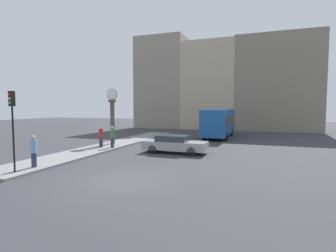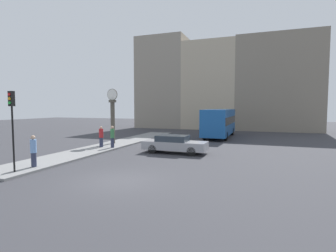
% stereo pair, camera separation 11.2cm
% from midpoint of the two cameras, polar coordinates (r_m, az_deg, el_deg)
% --- Properties ---
extents(ground_plane, '(120.00, 120.00, 0.00)m').
position_cam_midpoint_polar(ground_plane, '(12.71, -10.53, -11.66)').
color(ground_plane, '#38383D').
extents(sidewalk_corner, '(2.93, 23.39, 0.13)m').
position_cam_midpoint_polar(sidewalk_corner, '(24.07, -12.02, -4.04)').
color(sidewalk_corner, gray).
rests_on(sidewalk_corner, ground_plane).
extents(building_row, '(28.03, 5.00, 15.00)m').
position_cam_midpoint_polar(building_row, '(42.21, 11.05, 8.93)').
color(building_row, gray).
rests_on(building_row, ground_plane).
extents(sedan_car, '(4.79, 1.75, 1.34)m').
position_cam_midpoint_polar(sedan_car, '(19.70, 1.25, -3.91)').
color(sedan_car, '#9E9EA3').
rests_on(sedan_car, ground_plane).
extents(bus_distant, '(2.59, 9.11, 3.19)m').
position_cam_midpoint_polar(bus_distant, '(30.62, 10.91, 0.97)').
color(bus_distant, '#195199').
rests_on(bus_distant, ground_plane).
extents(traffic_light_near, '(0.26, 0.24, 4.12)m').
position_cam_midpoint_polar(traffic_light_near, '(15.33, -30.97, 2.12)').
color(traffic_light_near, black).
rests_on(traffic_light_near, sidewalk_corner).
extents(street_clock, '(1.04, 0.50, 4.98)m').
position_cam_midpoint_polar(street_clock, '(24.42, -12.14, 1.86)').
color(street_clock, '#4C473D').
rests_on(street_clock, sidewalk_corner).
extents(pedestrian_blue_stripe, '(0.33, 0.33, 1.76)m').
position_cam_midpoint_polar(pedestrian_blue_stripe, '(16.32, -27.38, -4.86)').
color(pedestrian_blue_stripe, '#2D334C').
rests_on(pedestrian_blue_stripe, sidewalk_corner).
extents(pedestrian_red_top, '(0.35, 0.35, 1.72)m').
position_cam_midpoint_polar(pedestrian_red_top, '(22.47, -14.52, -2.28)').
color(pedestrian_red_top, '#2D334C').
rests_on(pedestrian_red_top, sidewalk_corner).
extents(pedestrian_green_hoodie, '(0.33, 0.33, 1.78)m').
position_cam_midpoint_polar(pedestrian_green_hoodie, '(21.97, -12.20, -2.24)').
color(pedestrian_green_hoodie, '#2D334C').
rests_on(pedestrian_green_hoodie, sidewalk_corner).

